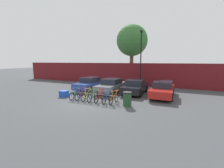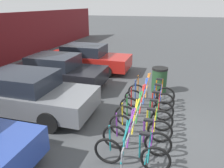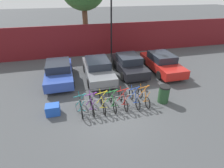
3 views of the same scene
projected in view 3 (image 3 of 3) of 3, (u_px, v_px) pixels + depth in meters
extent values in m
plane|color=#424447|center=(113.00, 113.00, 9.28)|extent=(120.00, 120.00, 0.00)
cube|color=maroon|center=(88.00, 40.00, 16.65)|extent=(36.00, 0.16, 2.94)
cylinder|color=gray|center=(113.00, 97.00, 9.62)|extent=(4.07, 0.04, 0.04)
cylinder|color=gray|center=(76.00, 107.00, 9.32)|extent=(0.04, 0.04, 0.55)
cylinder|color=gray|center=(147.00, 96.00, 10.19)|extent=(0.04, 0.04, 0.55)
torus|color=black|center=(82.00, 113.00, 8.77)|extent=(0.06, 0.66, 0.66)
torus|color=black|center=(80.00, 101.00, 9.66)|extent=(0.06, 0.66, 0.66)
cylinder|color=#197A7F|center=(80.00, 100.00, 9.20)|extent=(0.60, 0.04, 0.76)
cylinder|color=#197A7F|center=(80.00, 96.00, 9.00)|extent=(0.68, 0.04, 0.16)
cylinder|color=#197A7F|center=(81.00, 105.00, 8.94)|extent=(0.14, 0.04, 0.63)
cylinder|color=#197A7F|center=(81.00, 106.00, 8.76)|extent=(0.32, 0.03, 0.58)
cylinder|color=#197A7F|center=(82.00, 111.00, 8.95)|extent=(0.40, 0.03, 0.08)
cylinder|color=#197A7F|center=(80.00, 96.00, 9.46)|extent=(0.12, 0.04, 0.69)
cylinder|color=black|center=(79.00, 91.00, 9.25)|extent=(0.52, 0.03, 0.03)
cube|color=black|center=(80.00, 100.00, 8.70)|extent=(0.10, 0.22, 0.05)
torus|color=black|center=(93.00, 111.00, 8.90)|extent=(0.06, 0.66, 0.66)
torus|color=black|center=(90.00, 100.00, 9.79)|extent=(0.06, 0.66, 0.66)
cylinder|color=#752D99|center=(91.00, 99.00, 9.32)|extent=(0.60, 0.04, 0.76)
cylinder|color=#752D99|center=(91.00, 94.00, 9.13)|extent=(0.68, 0.04, 0.16)
cylinder|color=#752D99|center=(92.00, 103.00, 9.07)|extent=(0.14, 0.04, 0.63)
cylinder|color=#752D99|center=(93.00, 105.00, 8.88)|extent=(0.32, 0.03, 0.58)
cylinder|color=#752D99|center=(93.00, 109.00, 9.08)|extent=(0.40, 0.03, 0.08)
cylinder|color=#752D99|center=(90.00, 95.00, 9.59)|extent=(0.12, 0.04, 0.69)
cylinder|color=black|center=(90.00, 90.00, 9.38)|extent=(0.52, 0.03, 0.03)
cube|color=black|center=(92.00, 98.00, 8.82)|extent=(0.10, 0.22, 0.05)
torus|color=black|center=(104.00, 109.00, 9.02)|extent=(0.06, 0.66, 0.66)
torus|color=black|center=(100.00, 98.00, 9.91)|extent=(0.06, 0.66, 0.66)
cylinder|color=yellow|center=(102.00, 97.00, 9.45)|extent=(0.60, 0.04, 0.76)
cylinder|color=yellow|center=(102.00, 93.00, 9.25)|extent=(0.68, 0.04, 0.16)
cylinder|color=yellow|center=(103.00, 101.00, 9.19)|extent=(0.14, 0.04, 0.63)
cylinder|color=yellow|center=(104.00, 103.00, 9.01)|extent=(0.32, 0.03, 0.58)
cylinder|color=yellow|center=(104.00, 107.00, 9.20)|extent=(0.40, 0.03, 0.08)
cylinder|color=yellow|center=(100.00, 94.00, 9.71)|extent=(0.12, 0.04, 0.69)
cylinder|color=black|center=(100.00, 88.00, 9.50)|extent=(0.52, 0.03, 0.03)
cube|color=black|center=(103.00, 97.00, 8.95)|extent=(0.10, 0.22, 0.05)
torus|color=black|center=(115.00, 108.00, 9.14)|extent=(0.06, 0.66, 0.66)
torus|color=black|center=(110.00, 97.00, 10.03)|extent=(0.06, 0.66, 0.66)
cylinder|color=#288438|center=(112.00, 96.00, 9.57)|extent=(0.60, 0.04, 0.76)
cylinder|color=#288438|center=(112.00, 91.00, 9.37)|extent=(0.68, 0.04, 0.16)
cylinder|color=#288438|center=(113.00, 100.00, 9.31)|extent=(0.14, 0.04, 0.63)
cylinder|color=#288438|center=(114.00, 102.00, 9.13)|extent=(0.32, 0.03, 0.58)
cylinder|color=#288438|center=(114.00, 106.00, 9.32)|extent=(0.40, 0.03, 0.08)
cylinder|color=#288438|center=(110.00, 92.00, 9.83)|extent=(0.12, 0.04, 0.69)
cylinder|color=black|center=(110.00, 87.00, 9.62)|extent=(0.52, 0.03, 0.03)
cube|color=black|center=(114.00, 95.00, 9.07)|extent=(0.10, 0.22, 0.05)
torus|color=black|center=(126.00, 106.00, 9.27)|extent=(0.06, 0.66, 0.66)
torus|color=black|center=(120.00, 96.00, 10.17)|extent=(0.06, 0.66, 0.66)
cylinder|color=red|center=(122.00, 94.00, 9.70)|extent=(0.60, 0.04, 0.76)
cylinder|color=red|center=(123.00, 90.00, 9.51)|extent=(0.68, 0.04, 0.16)
cylinder|color=red|center=(124.00, 98.00, 9.44)|extent=(0.14, 0.04, 0.63)
cylinder|color=red|center=(125.00, 100.00, 9.26)|extent=(0.32, 0.03, 0.58)
cylinder|color=red|center=(125.00, 104.00, 9.46)|extent=(0.40, 0.03, 0.08)
cylinder|color=red|center=(121.00, 91.00, 9.96)|extent=(0.12, 0.04, 0.69)
cylinder|color=black|center=(121.00, 86.00, 9.75)|extent=(0.52, 0.03, 0.03)
cube|color=black|center=(125.00, 94.00, 9.20)|extent=(0.10, 0.22, 0.05)
torus|color=black|center=(138.00, 104.00, 9.42)|extent=(0.06, 0.66, 0.66)
torus|color=black|center=(131.00, 94.00, 10.31)|extent=(0.06, 0.66, 0.66)
cylinder|color=#284CB7|center=(134.00, 93.00, 9.84)|extent=(0.60, 0.04, 0.76)
cylinder|color=#284CB7|center=(134.00, 88.00, 9.65)|extent=(0.68, 0.04, 0.16)
cylinder|color=#284CB7|center=(136.00, 97.00, 9.59)|extent=(0.14, 0.04, 0.63)
cylinder|color=#284CB7|center=(137.00, 98.00, 9.40)|extent=(0.32, 0.03, 0.58)
cylinder|color=#284CB7|center=(136.00, 103.00, 9.60)|extent=(0.40, 0.03, 0.08)
cylinder|color=#284CB7|center=(132.00, 89.00, 10.11)|extent=(0.12, 0.04, 0.69)
cylinder|color=black|center=(132.00, 84.00, 9.90)|extent=(0.52, 0.03, 0.03)
cube|color=black|center=(137.00, 92.00, 9.34)|extent=(0.10, 0.22, 0.05)
torus|color=black|center=(148.00, 103.00, 9.54)|extent=(0.06, 0.66, 0.66)
torus|color=black|center=(140.00, 93.00, 10.43)|extent=(0.06, 0.66, 0.66)
cylinder|color=orange|center=(143.00, 91.00, 9.97)|extent=(0.60, 0.04, 0.76)
cylinder|color=orange|center=(144.00, 87.00, 9.77)|extent=(0.68, 0.04, 0.16)
cylinder|color=orange|center=(145.00, 95.00, 9.71)|extent=(0.14, 0.04, 0.63)
cylinder|color=orange|center=(147.00, 97.00, 9.53)|extent=(0.32, 0.03, 0.58)
cylinder|color=orange|center=(146.00, 101.00, 9.72)|extent=(0.40, 0.03, 0.08)
cylinder|color=orange|center=(141.00, 88.00, 10.23)|extent=(0.12, 0.04, 0.69)
cylinder|color=black|center=(142.00, 83.00, 10.02)|extent=(0.52, 0.03, 0.03)
cube|color=black|center=(147.00, 91.00, 9.47)|extent=(0.10, 0.22, 0.05)
cube|color=#2D479E|center=(59.00, 74.00, 12.25)|extent=(1.80, 4.22, 0.62)
cube|color=#1E232D|center=(58.00, 65.00, 12.07)|extent=(1.58, 1.94, 0.52)
cylinder|color=black|center=(48.00, 71.00, 13.23)|extent=(0.20, 0.64, 0.64)
cylinder|color=black|center=(71.00, 69.00, 13.60)|extent=(0.20, 0.64, 0.64)
cylinder|color=black|center=(46.00, 86.00, 11.15)|extent=(0.20, 0.64, 0.64)
cylinder|color=black|center=(73.00, 83.00, 11.51)|extent=(0.20, 0.64, 0.64)
cube|color=slate|center=(98.00, 71.00, 12.70)|extent=(1.80, 4.52, 0.62)
cube|color=#1E232D|center=(98.00, 63.00, 12.52)|extent=(1.58, 2.08, 0.52)
cylinder|color=black|center=(85.00, 68.00, 13.75)|extent=(0.20, 0.64, 0.64)
cylinder|color=black|center=(106.00, 66.00, 14.12)|extent=(0.20, 0.64, 0.64)
cylinder|color=black|center=(89.00, 83.00, 11.52)|extent=(0.20, 0.64, 0.64)
cylinder|color=black|center=(114.00, 80.00, 11.89)|extent=(0.20, 0.64, 0.64)
cube|color=black|center=(129.00, 66.00, 13.47)|extent=(1.80, 4.12, 0.62)
cube|color=#1E232D|center=(129.00, 58.00, 13.28)|extent=(1.58, 1.90, 0.52)
cylinder|color=black|center=(114.00, 64.00, 14.42)|extent=(0.20, 0.64, 0.64)
cylinder|color=black|center=(134.00, 62.00, 14.79)|extent=(0.20, 0.64, 0.64)
cylinder|color=black|center=(123.00, 77.00, 12.39)|extent=(0.20, 0.64, 0.64)
cylinder|color=black|center=(145.00, 74.00, 12.76)|extent=(0.20, 0.64, 0.64)
cube|color=red|center=(162.00, 64.00, 13.77)|extent=(1.80, 4.60, 0.62)
cube|color=#1E232D|center=(162.00, 57.00, 13.59)|extent=(1.58, 2.11, 0.52)
cylinder|color=black|center=(144.00, 62.00, 14.84)|extent=(0.20, 0.64, 0.64)
cylinder|color=black|center=(163.00, 60.00, 15.20)|extent=(0.20, 0.64, 0.64)
cylinder|color=black|center=(159.00, 75.00, 12.57)|extent=(0.20, 0.64, 0.64)
cylinder|color=black|center=(180.00, 73.00, 12.94)|extent=(0.20, 0.64, 0.64)
cylinder|color=black|center=(111.00, 22.00, 15.38)|extent=(0.14, 0.14, 6.49)
cylinder|color=#234728|center=(164.00, 95.00, 9.99)|extent=(0.60, 0.60, 0.95)
cylinder|color=black|center=(165.00, 87.00, 9.75)|extent=(0.63, 0.63, 0.08)
cube|color=blue|center=(53.00, 110.00, 9.08)|extent=(0.70, 0.56, 0.55)
cylinder|color=brown|center=(86.00, 29.00, 17.83)|extent=(0.52, 0.52, 4.43)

